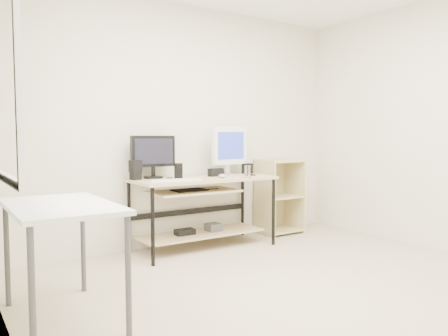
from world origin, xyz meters
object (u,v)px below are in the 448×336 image
object	(u,v)px
desk	(201,198)
shelf_unit	(277,196)
white_imac	(230,147)
audio_controller	(178,171)
side_table	(61,216)
black_monitor	(153,154)

from	to	relation	value
desk	shelf_unit	xyz separation A→B (m)	(1.18, 0.16, -0.09)
white_imac	audio_controller	xyz separation A→B (m)	(-0.74, -0.18, -0.23)
audio_controller	side_table	bearing A→B (deg)	-124.40
desk	audio_controller	bearing A→B (deg)	-172.97
side_table	black_monitor	size ratio (longest dim) A/B	2.11
side_table	white_imac	xyz separation A→B (m)	(2.11, 1.20, 0.39)
desk	white_imac	distance (m)	0.71
side_table	audio_controller	distance (m)	1.72
audio_controller	black_monitor	bearing A→B (deg)	143.01
black_monitor	white_imac	size ratio (longest dim) A/B	0.88
black_monitor	audio_controller	bearing A→B (deg)	-56.14
side_table	audio_controller	xyz separation A→B (m)	(1.37, 1.02, 0.16)
shelf_unit	audio_controller	size ratio (longest dim) A/B	5.55
black_monitor	white_imac	xyz separation A→B (m)	(0.91, -0.06, 0.06)
side_table	audio_controller	size ratio (longest dim) A/B	6.17
desk	black_monitor	size ratio (longest dim) A/B	3.16
audio_controller	shelf_unit	bearing A→B (deg)	26.38
side_table	shelf_unit	distance (m)	3.09
shelf_unit	black_monitor	distance (m)	1.71
desk	white_imac	size ratio (longest dim) A/B	2.79
desk	shelf_unit	distance (m)	1.19
desk	side_table	size ratio (longest dim) A/B	1.50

